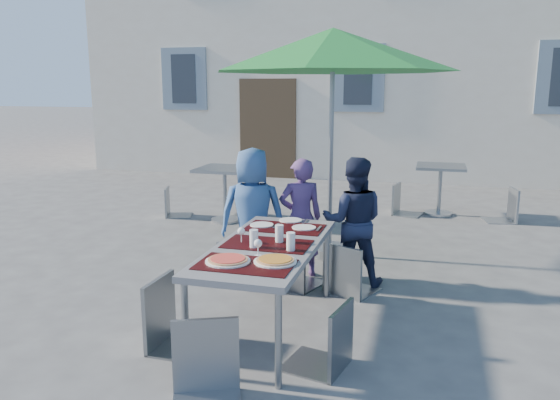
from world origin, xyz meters
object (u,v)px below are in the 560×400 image
(chair_0, at_px, (237,238))
(child_0, at_px, (253,215))
(child_1, at_px, (301,218))
(bg_chair_r_1, at_px, (508,185))
(bg_chair_l_1, at_px, (403,181))
(chair_2, at_px, (348,238))
(chair_1, at_px, (293,231))
(chair_4, at_px, (329,297))
(pizza_near_left, at_px, (228,260))
(child_2, at_px, (353,221))
(chair_5, at_px, (205,316))
(bg_chair_l_0, at_px, (172,185))
(patio_umbrella, at_px, (333,52))
(pizza_near_right, at_px, (275,260))
(cafe_table_0, at_px, (225,183))
(bg_chair_r_0, at_px, (252,183))
(dining_table, at_px, (267,251))
(chair_3, at_px, (170,272))
(cafe_table_1, at_px, (440,180))

(chair_0, bearing_deg, child_0, 66.71)
(child_1, distance_m, bg_chair_r_1, 4.05)
(bg_chair_l_1, bearing_deg, child_0, -111.09)
(chair_0, xyz_separation_m, chair_2, (1.14, 0.05, 0.07))
(chair_1, bearing_deg, chair_4, -66.86)
(child_0, distance_m, chair_2, 1.06)
(chair_2, height_order, chair_4, chair_2)
(pizza_near_left, xyz_separation_m, child_2, (0.67, 1.84, -0.10))
(child_1, relative_size, chair_5, 1.28)
(bg_chair_l_0, bearing_deg, chair_1, -44.41)
(patio_umbrella, bearing_deg, pizza_near_right, -88.24)
(child_2, height_order, chair_0, child_2)
(child_2, distance_m, patio_umbrella, 2.01)
(child_2, xyz_separation_m, bg_chair_l_0, (-3.18, 2.27, -0.16))
(cafe_table_0, xyz_separation_m, bg_chair_r_0, (0.31, 0.39, -0.05))
(cafe_table_0, bearing_deg, chair_4, -59.57)
(dining_table, relative_size, patio_umbrella, 0.66)
(dining_table, relative_size, chair_0, 2.13)
(pizza_near_right, distance_m, chair_2, 1.48)
(chair_0, height_order, chair_3, chair_3)
(cafe_table_0, bearing_deg, bg_chair_l_0, 173.27)
(child_2, bearing_deg, dining_table, 60.51)
(chair_3, bearing_deg, bg_chair_l_1, 74.02)
(bg_chair_l_1, bearing_deg, dining_table, -100.28)
(patio_umbrella, bearing_deg, dining_table, -93.02)
(chair_4, bearing_deg, cafe_table_0, 120.43)
(dining_table, height_order, bg_chair_l_0, bg_chair_l_0)
(chair_3, xyz_separation_m, bg_chair_r_1, (3.04, 5.12, -0.05))
(chair_5, distance_m, bg_chair_r_0, 5.18)
(chair_4, height_order, bg_chair_l_0, chair_4)
(child_1, distance_m, bg_chair_l_0, 3.40)
(chair_2, distance_m, bg_chair_r_1, 4.09)
(pizza_near_right, height_order, chair_0, chair_0)
(dining_table, relative_size, pizza_near_left, 5.53)
(chair_2, distance_m, bg_chair_l_0, 4.11)
(child_1, bearing_deg, child_0, 2.97)
(chair_5, bearing_deg, cafe_table_1, 75.93)
(chair_1, xyz_separation_m, cafe_table_0, (-1.68, 2.45, 0.01))
(patio_umbrella, bearing_deg, chair_2, -71.46)
(pizza_near_right, xyz_separation_m, chair_0, (-0.81, 1.38, -0.27))
(bg_chair_l_0, bearing_deg, pizza_near_right, -54.67)
(dining_table, distance_m, bg_chair_l_0, 4.46)
(pizza_near_right, distance_m, chair_0, 1.62)
(chair_2, bearing_deg, bg_chair_l_1, 85.04)
(child_1, relative_size, bg_chair_r_0, 1.37)
(bg_chair_r_0, xyz_separation_m, bg_chair_l_1, (2.27, 0.83, -0.00))
(chair_3, distance_m, patio_umbrella, 3.33)
(chair_2, height_order, chair_5, chair_5)
(chair_2, relative_size, bg_chair_l_0, 1.13)
(bg_chair_r_0, height_order, cafe_table_1, bg_chair_r_0)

